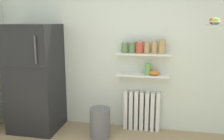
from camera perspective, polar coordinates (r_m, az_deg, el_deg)
back_wall at (r=3.85m, az=4.35°, el=4.86°), size 7.04×0.10×2.60m
refrigerator at (r=4.01m, az=-17.98°, el=-1.85°), size 0.75×0.73×1.71m
radiator at (r=3.94m, az=7.15°, el=-9.77°), size 0.58×0.12×0.64m
wall_shelf_lower at (r=3.73m, az=7.34°, el=-1.27°), size 0.82×0.22×0.02m
wall_shelf_upper at (r=3.67m, az=7.48°, el=3.83°), size 0.82×0.22×0.02m
storage_jar_0 at (r=3.69m, az=3.11°, el=5.44°), size 0.11×0.11×0.17m
storage_jar_1 at (r=3.68m, az=4.87°, el=5.49°), size 0.10×0.10×0.18m
storage_jar_2 at (r=3.66m, az=6.64°, el=5.52°), size 0.11×0.11×0.19m
storage_jar_3 at (r=3.66m, az=8.41°, el=5.41°), size 0.09×0.09×0.19m
storage_jar_4 at (r=3.65m, az=10.20°, el=5.49°), size 0.09×0.09×0.21m
storage_jar_5 at (r=3.65m, az=11.99°, el=5.54°), size 0.11×0.11×0.22m
vase at (r=3.71m, az=8.62°, el=0.24°), size 0.09×0.09×0.18m
shelf_bowl at (r=3.71m, az=10.16°, el=-0.62°), size 0.17×0.17×0.08m
trash_bin at (r=3.72m, az=-2.89°, el=-12.55°), size 0.31×0.31×0.46m
hanging_fruit_basket at (r=3.30m, az=23.53°, el=10.60°), size 0.28×0.28×0.10m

